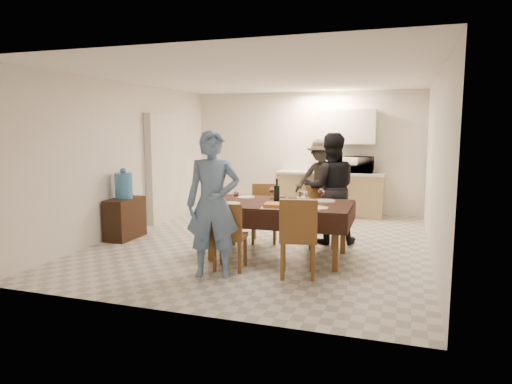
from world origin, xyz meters
TOP-DOWN VIEW (x-y plane):
  - floor at (0.00, 0.00)m, footprint 5.00×6.00m
  - ceiling at (0.00, 0.00)m, footprint 5.00×6.00m
  - wall_back at (0.00, 3.00)m, footprint 5.00×0.02m
  - wall_front at (0.00, -3.00)m, footprint 5.00×0.02m
  - wall_left at (-2.50, 0.00)m, footprint 0.02×6.00m
  - wall_right at (2.50, 0.00)m, footprint 0.02×6.00m
  - stub_partition at (-2.42, 1.20)m, footprint 0.15×1.40m
  - kitchen_base_cabinet at (0.60, 2.68)m, footprint 2.20×0.60m
  - kitchen_worktop at (0.60, 2.68)m, footprint 2.24×0.64m
  - upper_cabinet at (0.90, 2.82)m, footprint 1.20×0.34m
  - dining_table at (0.44, -0.76)m, footprint 2.03×1.21m
  - chair_near_left at (-0.01, -1.59)m, footprint 0.45×0.45m
  - chair_near_right at (0.89, -1.60)m, footprint 0.54×0.54m
  - chair_far_left at (-0.01, -0.10)m, footprint 0.51×0.52m
  - chair_far_right at (0.89, -0.10)m, footprint 0.54×0.55m
  - console at (-2.28, -0.50)m, footprint 0.36×0.73m
  - water_jug at (-2.28, -0.50)m, footprint 0.28×0.28m
  - wine_bottle at (0.39, -0.71)m, footprint 0.08×0.08m
  - water_pitcher at (0.79, -0.81)m, footprint 0.12×0.12m
  - savoury_tart at (0.54, -1.14)m, footprint 0.47×0.38m
  - salad_bowl at (0.74, -0.58)m, footprint 0.17×0.17m
  - mushroom_dish at (0.39, -0.48)m, footprint 0.19×0.19m
  - wine_glass_a at (-0.11, -1.01)m, footprint 0.08×0.08m
  - wine_glass_b at (0.99, -0.51)m, footprint 0.09×0.09m
  - wine_glass_c at (0.24, -0.46)m, footprint 0.08×0.08m
  - plate_near_left at (-0.16, -1.06)m, footprint 0.24×0.24m
  - plate_near_right at (1.04, -1.06)m, footprint 0.28×0.28m
  - plate_far_left at (-0.16, -0.46)m, footprint 0.27×0.27m
  - plate_far_right at (1.04, -0.46)m, footprint 0.29×0.29m
  - microwave at (1.18, 2.68)m, footprint 0.60×0.40m
  - person_near at (-0.11, -1.81)m, footprint 0.76×0.60m
  - person_far at (0.99, 0.29)m, footprint 1.00×0.87m
  - person_kitchen at (0.49, 2.23)m, footprint 1.04×0.60m

SIDE VIEW (x-z plane):
  - floor at x=0.00m, z-range -0.01..0.01m
  - console at x=-2.28m, z-range 0.00..0.67m
  - kitchen_base_cabinet at x=0.60m, z-range 0.00..0.86m
  - chair_near_left at x=-0.01m, z-range 0.30..0.78m
  - chair_far_left at x=-0.01m, z-range 0.32..0.82m
  - chair_far_right at x=0.89m, z-range 0.32..0.82m
  - chair_near_right at x=0.89m, z-range 0.34..0.87m
  - dining_table at x=0.44m, z-range 0.36..1.14m
  - plate_near_left at x=-0.16m, z-range 0.78..0.80m
  - plate_far_left at x=-0.16m, z-range 0.78..0.80m
  - plate_near_right at x=1.04m, z-range 0.78..0.80m
  - plate_far_right at x=1.04m, z-range 0.78..0.80m
  - mushroom_dish at x=0.39m, z-range 0.78..0.82m
  - person_kitchen at x=0.49m, z-range 0.00..1.61m
  - savoury_tart at x=0.54m, z-range 0.78..0.84m
  - salad_bowl at x=0.74m, z-range 0.78..0.85m
  - wine_glass_a at x=-0.11m, z-range 0.78..0.96m
  - water_pitcher at x=0.79m, z-range 0.78..0.96m
  - wine_glass_c at x=0.24m, z-range 0.78..0.96m
  - person_far at x=0.99m, z-range 0.00..1.75m
  - wine_glass_b at x=0.99m, z-range 0.78..0.98m
  - kitchen_worktop at x=0.60m, z-range 0.86..0.91m
  - water_jug at x=-2.28m, z-range 0.67..1.10m
  - person_near at x=-0.11m, z-range 0.00..1.81m
  - wine_bottle at x=0.39m, z-range 0.78..1.12m
  - stub_partition at x=-2.42m, z-range 0.00..2.10m
  - microwave at x=1.18m, z-range 0.91..1.24m
  - wall_back at x=0.00m, z-range 0.00..2.60m
  - wall_front at x=0.00m, z-range 0.00..2.60m
  - wall_left at x=-2.50m, z-range 0.00..2.60m
  - wall_right at x=2.50m, z-range 0.00..2.60m
  - upper_cabinet at x=0.90m, z-range 1.50..2.20m
  - ceiling at x=0.00m, z-range 2.59..2.61m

